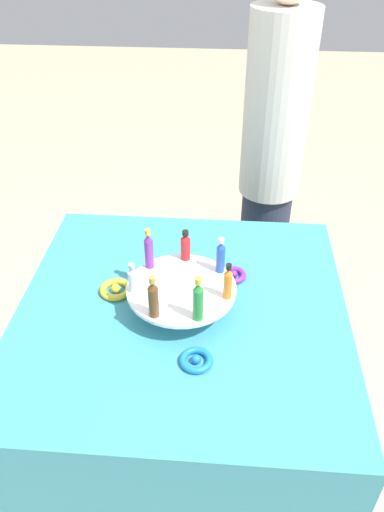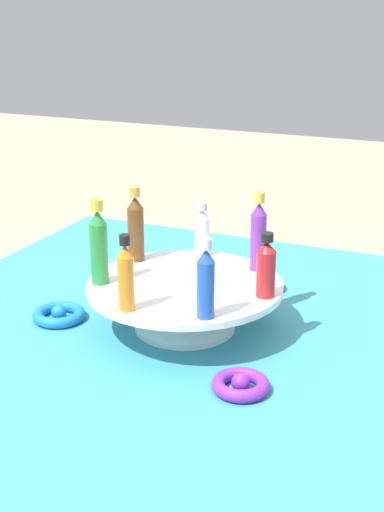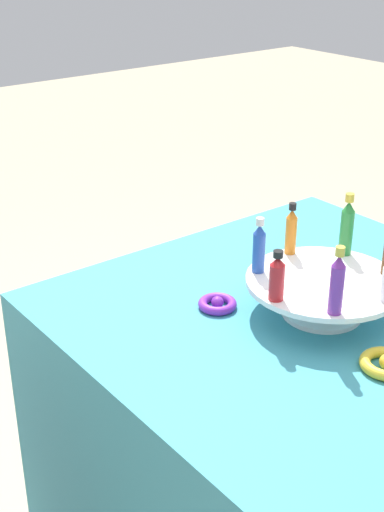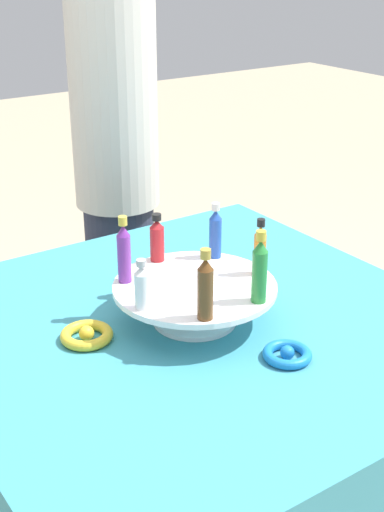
% 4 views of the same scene
% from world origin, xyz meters
% --- Properties ---
extents(party_table, '(1.04, 1.04, 0.76)m').
position_xyz_m(party_table, '(0.00, 0.00, 0.38)').
color(party_table, teal).
rests_on(party_table, ground_plane).
extents(display_stand, '(0.34, 0.34, 0.09)m').
position_xyz_m(display_stand, '(0.00, 0.00, 0.82)').
color(display_stand, white).
rests_on(display_stand, party_table).
extents(bottle_orange, '(0.03, 0.03, 0.12)m').
position_xyz_m(bottle_orange, '(0.04, 0.14, 0.90)').
color(bottle_orange, orange).
rests_on(bottle_orange, display_stand).
extents(bottle_blue, '(0.03, 0.03, 0.13)m').
position_xyz_m(bottle_blue, '(-0.09, 0.12, 0.90)').
color(bottle_blue, '#234CAD').
rests_on(bottle_blue, display_stand).
extents(bottle_red, '(0.03, 0.03, 0.11)m').
position_xyz_m(bottle_red, '(-0.15, 0.00, 0.89)').
color(bottle_red, '#B21E23').
rests_on(bottle_red, display_stand).
extents(bottle_purple, '(0.03, 0.03, 0.14)m').
position_xyz_m(bottle_purple, '(-0.09, -0.11, 0.91)').
color(bottle_purple, '#702D93').
rests_on(bottle_purple, display_stand).
extents(bottle_green, '(0.03, 0.03, 0.15)m').
position_xyz_m(bottle_green, '(0.13, 0.06, 0.91)').
color(bottle_green, '#288438').
rests_on(bottle_green, display_stand).
extents(ribbon_bow_purple, '(0.09, 0.09, 0.03)m').
position_xyz_m(ribbon_bow_purple, '(-0.16, 0.16, 0.77)').
color(ribbon_bow_purple, purple).
rests_on(ribbon_bow_purple, party_table).
extents(ribbon_bow_blue, '(0.09, 0.09, 0.03)m').
position_xyz_m(ribbon_bow_blue, '(0.22, 0.06, 0.77)').
color(ribbon_bow_blue, blue).
rests_on(ribbon_bow_blue, party_table).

